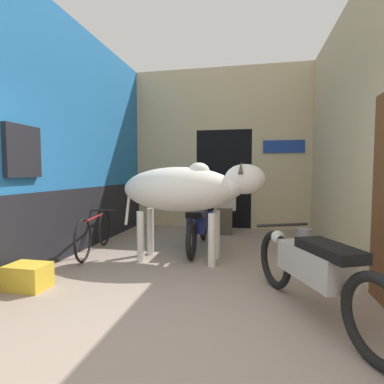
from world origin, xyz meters
TOP-DOWN VIEW (x-y plane):
  - ground_plane at (0.00, 0.00)m, footprint 30.00×30.00m
  - wall_left_shopfront at (-2.13, 2.45)m, footprint 0.25×4.92m
  - wall_back_with_doorway at (0.04, 5.20)m, footprint 4.10×0.93m
  - wall_right_with_door at (2.14, 2.41)m, footprint 0.22×4.92m
  - cow at (-0.19, 2.15)m, footprint 2.14×0.77m
  - motorcycle_near at (1.30, 0.68)m, footprint 0.94×1.94m
  - motorcycle_far at (-0.15, 2.87)m, footprint 0.58×1.95m
  - bicycle at (-1.75, 2.28)m, footprint 0.47×1.65m
  - shopkeeper_seated at (0.19, 4.22)m, footprint 0.45×0.33m
  - plastic_stool at (-0.06, 4.28)m, footprint 0.28×0.28m
  - crate at (-1.71, 0.74)m, footprint 0.44×0.32m
  - bucket at (1.71, 3.70)m, footprint 0.26×0.26m

SIDE VIEW (x-z plane):
  - ground_plane at x=0.00m, z-range 0.00..0.00m
  - bucket at x=1.71m, z-range 0.00..0.26m
  - crate at x=-1.71m, z-range 0.00..0.28m
  - plastic_stool at x=-0.06m, z-range 0.02..0.46m
  - bicycle at x=-1.75m, z-range 0.00..0.66m
  - motorcycle_far at x=-0.15m, z-range 0.05..0.78m
  - motorcycle_near at x=1.30m, z-range 0.06..0.82m
  - shopkeeper_seated at x=0.19m, z-range 0.02..1.20m
  - cow at x=-0.19m, z-range 0.32..1.79m
  - wall_back_with_doorway at x=0.04m, z-range -0.31..3.42m
  - wall_left_shopfront at x=-2.13m, z-range -0.06..3.67m
  - wall_right_with_door at x=2.14m, z-range -0.03..3.71m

